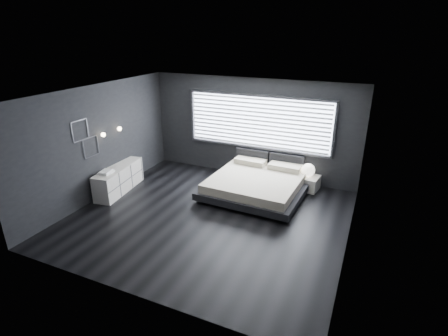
% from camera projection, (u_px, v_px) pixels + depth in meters
% --- Properties ---
extents(room, '(6.04, 6.00, 2.80)m').
position_uv_depth(room, '(208.00, 160.00, 7.47)').
color(room, black).
rests_on(room, ground).
extents(window, '(4.14, 0.09, 1.52)m').
position_uv_depth(window, '(258.00, 122.00, 9.60)').
color(window, white).
rests_on(window, ground).
extents(headboard, '(1.96, 0.16, 0.52)m').
position_uv_depth(headboard, '(269.00, 160.00, 9.79)').
color(headboard, black).
rests_on(headboard, ground).
extents(sconce_near, '(0.18, 0.11, 0.11)m').
position_uv_depth(sconce_near, '(103.00, 135.00, 8.53)').
color(sconce_near, silver).
rests_on(sconce_near, ground).
extents(sconce_far, '(0.18, 0.11, 0.11)m').
position_uv_depth(sconce_far, '(119.00, 129.00, 9.04)').
color(sconce_far, silver).
rests_on(sconce_far, ground).
extents(wall_art_upper, '(0.01, 0.48, 0.48)m').
position_uv_depth(wall_art_upper, '(80.00, 130.00, 7.96)').
color(wall_art_upper, '#47474C').
rests_on(wall_art_upper, ground).
extents(wall_art_lower, '(0.01, 0.48, 0.48)m').
position_uv_depth(wall_art_lower, '(91.00, 147.00, 8.35)').
color(wall_art_lower, '#47474C').
rests_on(wall_art_lower, ground).
extents(bed, '(2.52, 2.42, 0.63)m').
position_uv_depth(bed, '(257.00, 183.00, 9.01)').
color(bed, black).
rests_on(bed, ground).
extents(nightstand, '(0.70, 0.61, 0.37)m').
position_uv_depth(nightstand, '(306.00, 182.00, 9.34)').
color(nightstand, silver).
rests_on(nightstand, ground).
extents(orb_lamp, '(0.35, 0.35, 0.35)m').
position_uv_depth(orb_lamp, '(308.00, 170.00, 9.19)').
color(orb_lamp, white).
rests_on(orb_lamp, nightstand).
extents(dresser, '(0.70, 1.74, 0.68)m').
position_uv_depth(dresser, '(119.00, 179.00, 9.17)').
color(dresser, silver).
rests_on(dresser, ground).
extents(book_stack, '(0.30, 0.38, 0.07)m').
position_uv_depth(book_stack, '(106.00, 172.00, 8.64)').
color(book_stack, white).
rests_on(book_stack, dresser).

